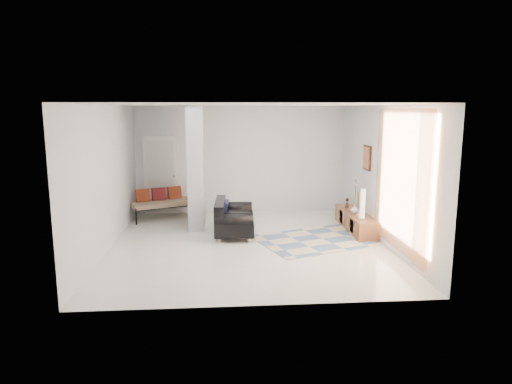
{
  "coord_description": "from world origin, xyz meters",
  "views": [
    {
      "loc": [
        -0.54,
        -8.98,
        2.72
      ],
      "look_at": [
        0.22,
        0.6,
        0.97
      ],
      "focal_mm": 32.0,
      "sensor_mm": 36.0,
      "label": 1
    }
  ],
  "objects": [
    {
      "name": "bronze_figurine",
      "position": [
        2.47,
        1.48,
        0.51
      ],
      "size": [
        0.13,
        0.13,
        0.23
      ],
      "primitive_type": null,
      "rotation": [
        0.0,
        0.0,
        0.15
      ],
      "color": "#332216",
      "rests_on": "media_console"
    },
    {
      "name": "partition_column",
      "position": [
        -1.1,
        1.6,
        1.4
      ],
      "size": [
        0.35,
        1.2,
        2.8
      ],
      "primitive_type": "cube",
      "color": "#B1B5B9",
      "rests_on": "floor"
    },
    {
      "name": "ceiling",
      "position": [
        0.0,
        0.0,
        2.8
      ],
      "size": [
        6.0,
        6.0,
        0.0
      ],
      "primitive_type": "plane",
      "rotation": [
        3.14,
        0.0,
        0.0
      ],
      "color": "white",
      "rests_on": "wall_back"
    },
    {
      "name": "vase",
      "position": [
        2.47,
        0.84,
        0.5
      ],
      "size": [
        0.19,
        0.19,
        0.2
      ],
      "primitive_type": "imported",
      "rotation": [
        0.0,
        0.0,
        -0.01
      ],
      "color": "white",
      "rests_on": "media_console"
    },
    {
      "name": "floor",
      "position": [
        0.0,
        0.0,
        0.0
      ],
      "size": [
        6.0,
        6.0,
        0.0
      ],
      "primitive_type": "plane",
      "color": "white",
      "rests_on": "ground"
    },
    {
      "name": "wall_front",
      "position": [
        0.0,
        -3.0,
        1.4
      ],
      "size": [
        6.0,
        0.0,
        6.0
      ],
      "primitive_type": "plane",
      "rotation": [
        -1.57,
        0.0,
        0.0
      ],
      "color": "silver",
      "rests_on": "ground"
    },
    {
      "name": "loveseat",
      "position": [
        -0.3,
        0.72,
        0.36
      ],
      "size": [
        0.89,
        1.45,
        0.76
      ],
      "rotation": [
        0.0,
        0.0,
        -0.05
      ],
      "color": "silver",
      "rests_on": "floor"
    },
    {
      "name": "wall_back",
      "position": [
        0.0,
        3.0,
        1.4
      ],
      "size": [
        6.0,
        0.0,
        6.0
      ],
      "primitive_type": "plane",
      "rotation": [
        1.57,
        0.0,
        0.0
      ],
      "color": "silver",
      "rests_on": "ground"
    },
    {
      "name": "daybed",
      "position": [
        -1.93,
        2.46,
        0.41
      ],
      "size": [
        1.94,
        1.42,
        0.77
      ],
      "rotation": [
        0.0,
        0.0,
        0.42
      ],
      "color": "black",
      "rests_on": "floor"
    },
    {
      "name": "wall_right",
      "position": [
        2.75,
        0.0,
        1.4
      ],
      "size": [
        0.0,
        6.0,
        6.0
      ],
      "primitive_type": "plane",
      "rotation": [
        1.57,
        0.0,
        -1.57
      ],
      "color": "silver",
      "rests_on": "ground"
    },
    {
      "name": "cylinder_lamp",
      "position": [
        2.5,
        0.4,
        0.72
      ],
      "size": [
        0.12,
        0.12,
        0.63
      ],
      "primitive_type": "cylinder",
      "color": "silver",
      "rests_on": "media_console"
    },
    {
      "name": "area_rug",
      "position": [
        1.6,
        0.2,
        0.01
      ],
      "size": [
        3.14,
        2.6,
        0.01
      ],
      "primitive_type": "cube",
      "rotation": [
        0.0,
        0.0,
        0.35
      ],
      "color": "beige",
      "rests_on": "floor"
    },
    {
      "name": "media_console",
      "position": [
        2.52,
        0.9,
        0.2
      ],
      "size": [
        0.45,
        1.99,
        0.8
      ],
      "color": "brown",
      "rests_on": "floor"
    },
    {
      "name": "wall_art",
      "position": [
        2.72,
        0.9,
        1.65
      ],
      "size": [
        0.04,
        0.45,
        0.55
      ],
      "primitive_type": "cube",
      "color": "#3B1F10",
      "rests_on": "wall_right"
    },
    {
      "name": "curtain",
      "position": [
        2.67,
        -1.15,
        1.45
      ],
      "size": [
        0.0,
        2.55,
        2.55
      ],
      "primitive_type": "plane",
      "rotation": [
        1.57,
        0.0,
        1.57
      ],
      "color": "orange",
      "rests_on": "wall_right"
    },
    {
      "name": "wall_left",
      "position": [
        -2.75,
        0.0,
        1.4
      ],
      "size": [
        0.0,
        6.0,
        6.0
      ],
      "primitive_type": "plane",
      "rotation": [
        1.57,
        0.0,
        1.57
      ],
      "color": "silver",
      "rests_on": "ground"
    },
    {
      "name": "hallway_door",
      "position": [
        -2.1,
        2.96,
        1.02
      ],
      "size": [
        0.85,
        0.06,
        2.04
      ],
      "primitive_type": "cube",
      "color": "white",
      "rests_on": "floor"
    }
  ]
}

